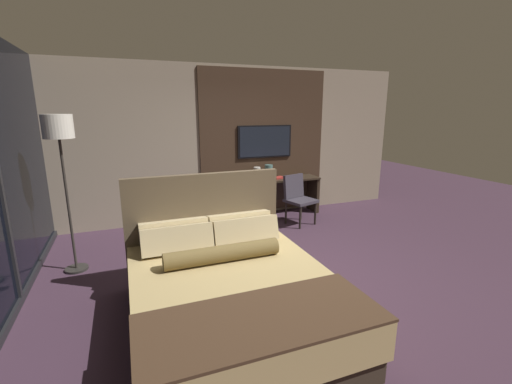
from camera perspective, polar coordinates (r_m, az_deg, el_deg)
ground_plane at (r=4.48m, az=5.38°, el=-13.24°), size 16.00×16.00×0.00m
wall_back_tv_panel at (r=6.48m, az=-3.86°, el=8.11°), size 7.20×0.09×2.80m
bed at (r=3.42m, az=-4.44°, el=-15.96°), size 1.82×2.23×1.30m
desk at (r=6.60m, az=2.04°, el=0.30°), size 2.01×0.46×0.72m
tv at (r=6.62m, az=1.49°, el=8.42°), size 1.09×0.04×0.61m
desk_chair at (r=6.18m, az=6.93°, el=-0.50°), size 0.58×0.58×0.88m
floor_lamp at (r=4.69m, az=-29.93°, el=7.46°), size 0.34×0.34×1.97m
vase_tall at (r=6.52m, az=0.17°, el=3.17°), size 0.13×0.13×0.23m
vase_short at (r=6.44m, az=2.12°, el=3.30°), size 0.15×0.15×0.29m
book at (r=6.61m, az=3.78°, el=2.40°), size 0.25×0.20×0.03m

